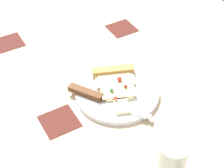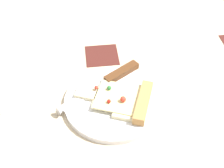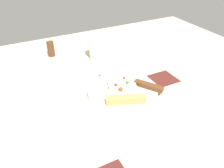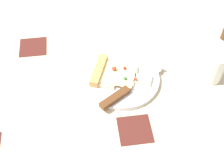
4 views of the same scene
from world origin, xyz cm
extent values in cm
cube|color=#C6B293|center=(0.00, 0.00, -1.50)|extent=(133.13, 133.13, 3.00)
cube|color=#4C1E19|center=(20.16, -22.67, -0.10)|extent=(9.00, 9.00, 0.20)
cube|color=#4C1E19|center=(-8.11, 13.53, -0.10)|extent=(9.00, 9.00, 0.20)
cylinder|color=silver|center=(-7.11, -4.36, 0.72)|extent=(23.17, 23.17, 1.43)
cube|color=beige|center=(-3.38, -5.83, 1.93)|extent=(9.60, 12.43, 1.00)
cube|color=beige|center=(-8.50, -3.82, 1.93)|extent=(7.84, 8.75, 1.00)
cube|color=beige|center=(-13.16, -1.99, 1.93)|extent=(6.16, 5.25, 1.00)
cube|color=#F2E099|center=(-6.18, -4.73, 2.58)|extent=(12.67, 12.22, 0.30)
cube|color=tan|center=(-0.59, -6.92, 2.53)|extent=(6.81, 12.12, 2.20)
sphere|color=red|center=(-5.14, -6.21, 3.41)|extent=(1.35, 1.35, 1.35)
sphere|color=red|center=(-10.86, -1.60, 3.19)|extent=(0.92, 0.92, 0.92)
sphere|color=#2D7A38|center=(-7.84, -2.14, 3.25)|extent=(1.04, 1.04, 1.04)
sphere|color=#B21E14|center=(-8.38, -6.23, 3.19)|extent=(0.91, 0.91, 0.91)
cube|color=silver|center=(-14.13, -2.68, 1.58)|extent=(11.18, 8.17, 0.30)
cone|color=silver|center=(-19.18, -5.92, 1.58)|extent=(2.76, 2.76, 2.00)
cube|color=#593319|center=(-4.03, 3.80, 2.23)|extent=(9.60, 7.25, 1.60)
cylinder|color=silver|center=(-34.35, -1.61, 4.83)|extent=(6.41, 6.41, 9.66)
camera|label=1|loc=(-64.91, 31.31, 66.38)|focal=54.94mm
camera|label=2|loc=(-13.23, -51.77, 55.61)|focal=49.37mm
camera|label=3|loc=(45.33, -34.99, 44.01)|focal=35.86mm
camera|label=4|loc=(3.54, 54.14, 70.31)|focal=48.20mm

